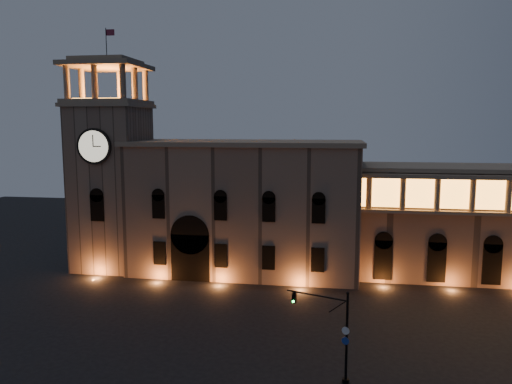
% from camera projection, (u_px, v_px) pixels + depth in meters
% --- Properties ---
extents(ground, '(160.00, 160.00, 0.00)m').
position_uv_depth(ground, '(224.00, 338.00, 46.45)').
color(ground, black).
rests_on(ground, ground).
extents(government_building, '(30.80, 12.80, 17.60)m').
position_uv_depth(government_building, '(245.00, 207.00, 67.05)').
color(government_building, '#7B6250').
rests_on(government_building, ground).
extents(clock_tower, '(9.80, 9.80, 32.40)m').
position_uv_depth(clock_tower, '(112.00, 178.00, 68.49)').
color(clock_tower, '#7B6250').
rests_on(clock_tower, ground).
extents(colonnade_wing, '(40.60, 11.50, 14.50)m').
position_uv_depth(colonnade_wing, '(509.00, 222.00, 63.86)').
color(colonnade_wing, '#775D4C').
rests_on(colonnade_wing, ground).
extents(traffic_light, '(5.03, 2.09, 7.30)m').
position_uv_depth(traffic_light, '(336.00, 333.00, 38.43)').
color(traffic_light, black).
rests_on(traffic_light, ground).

